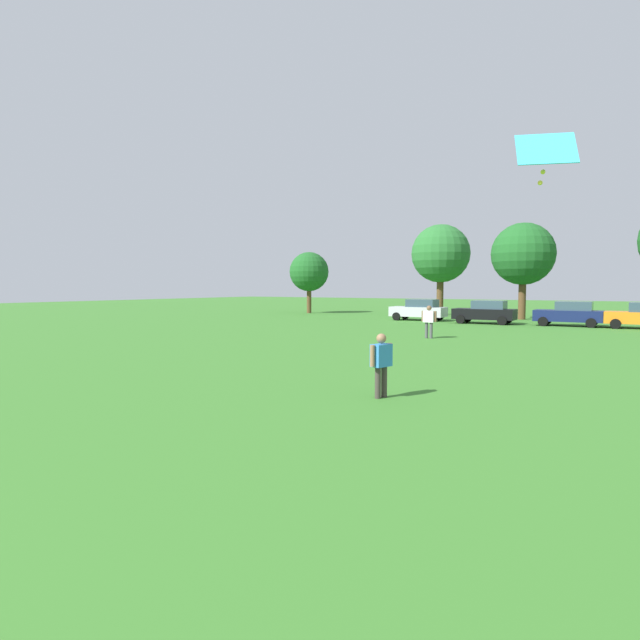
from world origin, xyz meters
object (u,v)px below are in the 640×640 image
Objects in this scene: adult_bystander at (381,360)px; tree_left at (441,254)px; tree_far_left at (309,272)px; tree_center at (523,254)px; parked_car_navy_2 at (570,314)px; kite at (546,152)px; parked_car_silver_0 at (419,310)px; parked_car_black_1 at (485,312)px; bystander_near_trees at (429,319)px.

tree_left is (-10.79, 36.88, 4.83)m from adult_bystander.
adult_bystander is 40.55m from tree_far_left.
tree_far_left is 0.78× the size of tree_center.
parked_car_navy_2 is at bearing -54.93° from tree_center.
kite reaches higher than parked_car_silver_0.
adult_bystander is 29.57m from parked_car_silver_0.
tree_center is at bearing -22.46° from tree_left.
tree_left is (-14.35, 36.55, 0.25)m from kite.
adult_bystander is at bearing 98.68° from parked_car_black_1.
parked_car_navy_2 is at bearing 94.59° from kite.
parked_car_silver_0 is at bearing 35.17° from adult_bystander.
parked_car_black_1 is at bearing 25.05° from adult_bystander.
parked_car_navy_2 is (1.36, 27.66, -0.08)m from adult_bystander.
parked_car_silver_0 is at bearing -20.67° from tree_far_left.
bystander_near_trees is at bearing -72.98° from tree_left.
bystander_near_trees reaches higher than adult_bystander.
tree_center is (1.20, 18.89, 4.30)m from bystander_near_trees.
kite is 33.84m from tree_center.
parked_car_navy_2 is 25.33m from tree_far_left.
tree_center reaches higher than adult_bystander.
kite is 42.32m from tree_far_left.
parked_car_silver_0 is at bearing -140.37° from tree_center.
parked_car_navy_2 is 8.49m from tree_center.
parked_car_black_1 is 1.00× the size of parked_car_navy_2.
bystander_near_trees is at bearing 31.59° from adult_bystander.
parked_car_black_1 is (-0.13, 12.37, -0.16)m from bystander_near_trees.
tree_center is at bearing 21.13° from adult_bystander.
tree_far_left reaches higher than kite.
parked_car_silver_0 is 5.48m from parked_car_black_1.
parked_car_navy_2 is at bearing -12.60° from tree_far_left.
parked_car_navy_2 is at bearing -173.75° from parked_car_black_1.
kite is 0.30× the size of parked_car_silver_0.
tree_left is 1.09× the size of tree_center.
tree_far_left is (-26.71, 32.81, -1.37)m from kite.
kite is at bearing 115.31° from parked_car_silver_0.
kite is at bearing 94.59° from parked_car_navy_2.
adult_bystander is 38.73m from tree_left.
parked_car_black_1 is at bearing 106.04° from kite.
parked_car_black_1 and parked_car_navy_2 have the same top height.
bystander_near_trees is 0.22× the size of tree_center.
parked_car_navy_2 is at bearing 178.21° from parked_car_silver_0.
parked_car_silver_0 reaches higher than adult_bystander.
tree_left reaches higher than adult_bystander.
tree_left is (-12.15, 9.22, 4.91)m from parked_car_navy_2.
parked_car_black_1 is (-7.68, 26.72, -4.67)m from kite.
kite is 39.26m from tree_left.
kite is (3.55, 0.33, 4.59)m from adult_bystander.
bystander_near_trees is 0.20× the size of tree_left.
kite is at bearing -79.19° from tree_center.
kite is 0.17× the size of tree_center.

